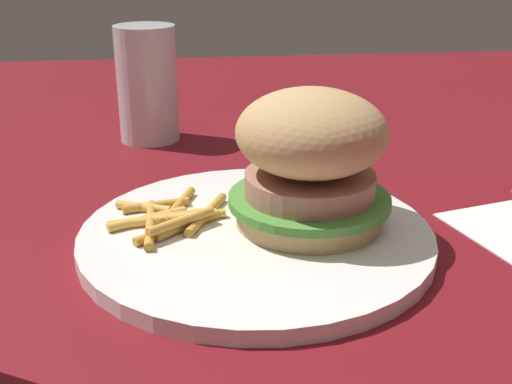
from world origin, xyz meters
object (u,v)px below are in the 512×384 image
(plate, at_px, (256,237))
(sandwich, at_px, (311,158))
(fries_pile, at_px, (171,217))
(drink_glass, at_px, (148,90))

(plate, bearing_deg, sandwich, 101.06)
(plate, height_order, sandwich, sandwich)
(sandwich, bearing_deg, fries_pile, -96.78)
(plate, xyz_separation_m, fries_pile, (-0.02, -0.06, 0.01))
(plate, distance_m, fries_pile, 0.07)
(plate, relative_size, sandwich, 2.15)
(sandwich, relative_size, fries_pile, 1.18)
(plate, xyz_separation_m, sandwich, (-0.01, 0.04, 0.06))
(sandwich, xyz_separation_m, drink_glass, (-0.27, -0.13, -0.01))
(fries_pile, bearing_deg, drink_glass, -174.62)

